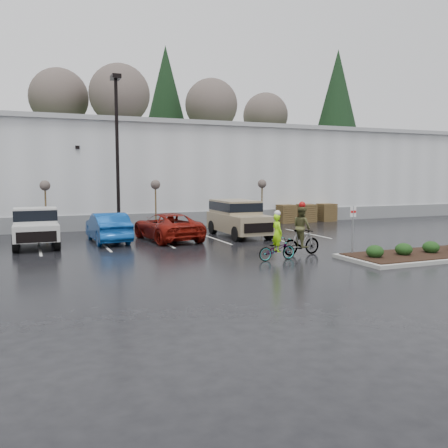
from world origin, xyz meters
name	(u,v)px	position (x,y,z in m)	size (l,w,h in m)	color
ground	(276,264)	(0.00, 0.00, 0.00)	(120.00, 120.00, 0.00)	black
warehouse	(146,173)	(0.00, 21.99, 3.65)	(60.50, 15.50, 7.20)	silver
wooded_ridge	(104,179)	(0.00, 45.00, 3.00)	(80.00, 25.00, 6.00)	#1F3917
lamppost	(117,137)	(-4.00, 12.00, 5.69)	(0.50, 1.00, 9.22)	black
sapling_west	(45,188)	(-8.00, 13.00, 2.73)	(0.60, 0.60, 3.20)	#43321B
sapling_mid	(155,187)	(-1.50, 13.00, 2.73)	(0.60, 0.60, 3.20)	#43321B
sapling_east	(262,186)	(6.00, 13.00, 2.73)	(0.60, 0.60, 3.20)	#43321B
pallet_stack_a	(286,214)	(8.50, 14.00, 0.68)	(1.20, 1.20, 1.35)	#43321B
pallet_stack_b	(306,213)	(10.20, 14.00, 0.68)	(1.20, 1.20, 1.35)	#43321B
pallet_stack_c	(326,212)	(12.00, 14.00, 0.68)	(1.20, 1.20, 1.35)	#43321B
curb_island	(431,255)	(7.00, -1.00, 0.07)	(8.00, 3.00, 0.15)	gray
mulch_bed	(431,253)	(7.00, -1.00, 0.17)	(7.60, 2.60, 0.04)	black
shrub_a	(375,251)	(4.00, -1.00, 0.41)	(0.70, 0.70, 0.52)	#123412
shrub_b	(404,249)	(5.50, -1.00, 0.41)	(0.70, 0.70, 0.52)	#123412
shrub_c	(431,247)	(7.00, -1.00, 0.41)	(0.70, 0.70, 0.52)	#123412
fire_lane_sign	(353,225)	(3.80, 0.20, 1.41)	(0.30, 0.05, 2.20)	gray
pickup_white	(35,226)	(-8.64, 8.88, 0.98)	(2.10, 5.20, 1.96)	#B8B8B3
car_blue	(108,227)	(-5.11, 8.94, 0.77)	(1.64, 4.70, 1.55)	#0D4192
car_red	(167,226)	(-2.04, 8.43, 0.74)	(2.44, 5.30, 1.47)	maroon
suv_tan	(239,218)	(2.17, 8.35, 1.03)	(2.20, 5.10, 2.06)	gray
cyclist_hivis	(277,245)	(0.49, 0.81, 0.65)	(1.74, 0.71, 2.07)	#3F3F44
cyclist_olive	(302,236)	(2.09, 1.50, 0.86)	(1.85, 0.90, 2.36)	#3F3F44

